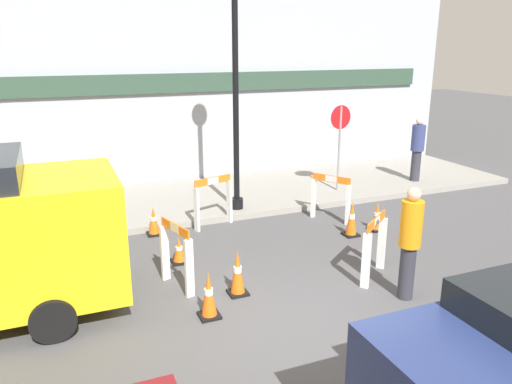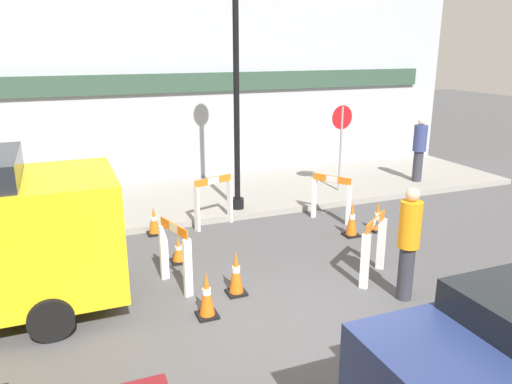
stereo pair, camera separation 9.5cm
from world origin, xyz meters
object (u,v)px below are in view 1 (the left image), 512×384
at_px(stop_sign, 340,134).
at_px(person_pedestrian, 417,147).
at_px(streetlamp_post, 235,64).
at_px(person_worker, 410,240).

bearing_deg(stop_sign, person_pedestrian, 174.36).
distance_m(streetlamp_post, person_worker, 5.42).
bearing_deg(person_pedestrian, stop_sign, 27.44).
distance_m(person_worker, person_pedestrian, 6.81).
bearing_deg(stop_sign, person_worker, 63.92).
relative_size(person_worker, person_pedestrian, 1.02).
bearing_deg(person_pedestrian, streetlamp_post, 31.99).
bearing_deg(person_pedestrian, person_worker, 76.97).
xyz_separation_m(stop_sign, person_worker, (-1.94, -5.17, -0.64)).
relative_size(stop_sign, person_worker, 1.23).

